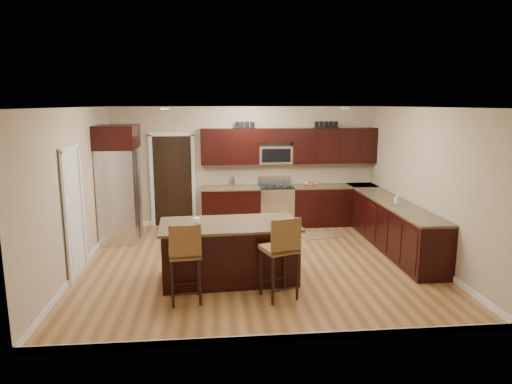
{
  "coord_description": "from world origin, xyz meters",
  "views": [
    {
      "loc": [
        -0.75,
        -7.62,
        2.76
      ],
      "look_at": [
        0.02,
        0.4,
        1.2
      ],
      "focal_mm": 32.0,
      "sensor_mm": 36.0,
      "label": 1
    }
  ],
  "objects": [
    {
      "name": "island",
      "position": [
        -0.5,
        -0.7,
        0.43
      ],
      "size": [
        2.22,
        1.25,
        0.92
      ],
      "rotation": [
        0.0,
        0.0,
        0.06
      ],
      "color": "black",
      "rests_on": "floor"
    },
    {
      "name": "floor",
      "position": [
        0.0,
        0.0,
        0.0
      ],
      "size": [
        6.0,
        6.0,
        0.0
      ],
      "primitive_type": "plane",
      "color": "#A27240",
      "rests_on": "ground"
    },
    {
      "name": "base_cabinets",
      "position": [
        1.9,
        1.45,
        0.46
      ],
      "size": [
        4.02,
        3.96,
        0.92
      ],
      "color": "black",
      "rests_on": "floor"
    },
    {
      "name": "stool_left",
      "position": [
        -1.15,
        -1.55,
        0.73
      ],
      "size": [
        0.48,
        0.48,
        1.16
      ],
      "rotation": [
        0.0,
        0.0,
        0.12
      ],
      "color": "brown",
      "rests_on": "floor"
    },
    {
      "name": "doorway",
      "position": [
        -1.65,
        2.73,
        1.03
      ],
      "size": [
        0.85,
        0.03,
        2.06
      ],
      "primitive_type": "cube",
      "color": "black",
      "rests_on": "floor"
    },
    {
      "name": "wall_back",
      "position": [
        0.0,
        2.75,
        1.35
      ],
      "size": [
        6.0,
        0.0,
        6.0
      ],
      "primitive_type": "plane",
      "rotation": [
        1.57,
        0.0,
        0.0
      ],
      "color": "tan",
      "rests_on": "floor"
    },
    {
      "name": "microwave",
      "position": [
        0.68,
        2.6,
        1.62
      ],
      "size": [
        0.76,
        0.31,
        0.4
      ],
      "primitive_type": "cube",
      "color": "silver",
      "rests_on": "upper_cabinets"
    },
    {
      "name": "range",
      "position": [
        0.68,
        2.45,
        0.47
      ],
      "size": [
        0.76,
        0.64,
        1.11
      ],
      "color": "silver",
      "rests_on": "floor"
    },
    {
      "name": "ceiling",
      "position": [
        0.0,
        0.0,
        2.7
      ],
      "size": [
        6.0,
        6.0,
        0.0
      ],
      "primitive_type": "plane",
      "rotation": [
        3.14,
        0.0,
        0.0
      ],
      "color": "silver",
      "rests_on": "wall_back"
    },
    {
      "name": "letter_decor",
      "position": [
        0.9,
        2.58,
        2.29
      ],
      "size": [
        2.2,
        0.03,
        0.15
      ],
      "primitive_type": null,
      "color": "black",
      "rests_on": "upper_cabinets"
    },
    {
      "name": "pantry_door",
      "position": [
        -2.98,
        -0.3,
        1.02
      ],
      "size": [
        0.03,
        0.8,
        2.04
      ],
      "primitive_type": "cube",
      "color": "white",
      "rests_on": "floor"
    },
    {
      "name": "refrigerator",
      "position": [
        -2.62,
        1.62,
        1.2
      ],
      "size": [
        0.79,
        1.0,
        2.35
      ],
      "color": "silver",
      "rests_on": "floor"
    },
    {
      "name": "canister_short",
      "position": [
        -0.31,
        2.45,
        1.01
      ],
      "size": [
        0.11,
        0.11,
        0.17
      ],
      "primitive_type": "cylinder",
      "color": "silver",
      "rests_on": "base_cabinets"
    },
    {
      "name": "island_jar",
      "position": [
        -1.0,
        -0.7,
        0.97
      ],
      "size": [
        0.1,
        0.1,
        0.1
      ],
      "primitive_type": "cylinder",
      "color": "white",
      "rests_on": "island"
    },
    {
      "name": "fruit_bowl",
      "position": [
        1.48,
        2.45,
        0.95
      ],
      "size": [
        0.31,
        0.31,
        0.07
      ],
      "primitive_type": "imported",
      "rotation": [
        0.0,
        0.0,
        0.15
      ],
      "color": "silver",
      "rests_on": "base_cabinets"
    },
    {
      "name": "wall_right",
      "position": [
        3.0,
        0.0,
        1.35
      ],
      "size": [
        0.0,
        5.5,
        5.5
      ],
      "primitive_type": "plane",
      "rotation": [
        1.57,
        0.0,
        -1.57
      ],
      "color": "tan",
      "rests_on": "floor"
    },
    {
      "name": "upper_cabinets",
      "position": [
        1.04,
        2.58,
        1.84
      ],
      "size": [
        4.0,
        0.33,
        0.8
      ],
      "color": "black",
      "rests_on": "wall_back"
    },
    {
      "name": "wall_left",
      "position": [
        -3.0,
        0.0,
        1.35
      ],
      "size": [
        0.0,
        5.5,
        5.5
      ],
      "primitive_type": "plane",
      "rotation": [
        1.57,
        0.0,
        1.57
      ],
      "color": "tan",
      "rests_on": "floor"
    },
    {
      "name": "soap_bottle",
      "position": [
        2.7,
        0.45,
        1.01
      ],
      "size": [
        0.09,
        0.09,
        0.18
      ],
      "primitive_type": "imported",
      "rotation": [
        0.0,
        0.0,
        0.1
      ],
      "color": "#B2B2B2",
      "rests_on": "base_cabinets"
    },
    {
      "name": "canister_tall",
      "position": [
        -0.33,
        2.45,
        1.03
      ],
      "size": [
        0.12,
        0.12,
        0.23
      ],
      "primitive_type": "cylinder",
      "color": "silver",
      "rests_on": "base_cabinets"
    },
    {
      "name": "floor_mat",
      "position": [
        1.5,
        1.58,
        0.01
      ],
      "size": [
        0.96,
        0.75,
        0.01
      ],
      "primitive_type": "cube",
      "rotation": [
        0.0,
        0.0,
        0.23
      ],
      "color": "brown",
      "rests_on": "floor"
    },
    {
      "name": "stool_right",
      "position": [
        0.19,
        -1.55,
        0.76
      ],
      "size": [
        0.58,
        0.58,
        1.22
      ],
      "rotation": [
        0.0,
        0.0,
        0.33
      ],
      "color": "brown",
      "rests_on": "floor"
    }
  ]
}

